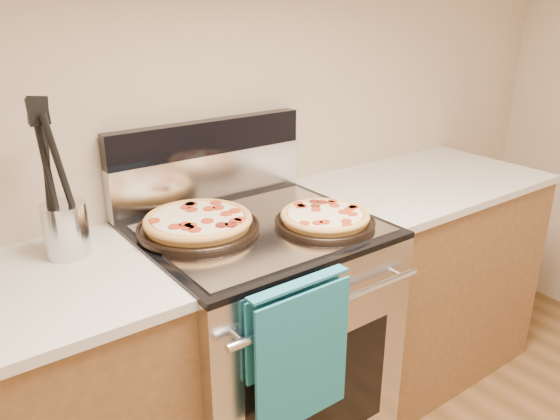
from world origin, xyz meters
TOP-DOWN VIEW (x-y plane):
  - wall_back at (0.00, 2.00)m, footprint 4.00×0.00m
  - range_body at (0.00, 1.65)m, footprint 0.76×0.68m
  - oven_window at (0.00, 1.31)m, footprint 0.56×0.01m
  - cooktop at (0.00, 1.65)m, footprint 0.76×0.68m
  - backsplash_lower at (0.00, 1.96)m, footprint 0.76×0.06m
  - backsplash_upper at (0.00, 1.96)m, footprint 0.76×0.06m
  - oven_handle at (0.00, 1.27)m, footprint 0.70×0.03m
  - dish_towel at (-0.12, 1.27)m, footprint 0.32×0.05m
  - foil_sheet at (0.00, 1.62)m, footprint 0.70×0.55m
  - cabinet_right at (0.88, 1.68)m, footprint 1.00×0.62m
  - countertop_right at (0.88, 1.68)m, footprint 1.02×0.64m
  - pepperoni_pizza_back at (-0.18, 1.72)m, footprint 0.47×0.47m
  - pepperoni_pizza_front at (0.18, 1.52)m, footprint 0.34×0.34m
  - utensil_crock at (-0.56, 1.82)m, footprint 0.15×0.15m

SIDE VIEW (x-z plane):
  - cabinet_right at x=0.88m, z-range 0.00..0.88m
  - range_body at x=0.00m, z-range 0.00..0.90m
  - oven_window at x=0.00m, z-range 0.25..0.65m
  - dish_towel at x=-0.12m, z-range 0.49..0.91m
  - oven_handle at x=0.00m, z-range 0.79..0.81m
  - countertop_right at x=0.88m, z-range 0.88..0.91m
  - cooktop at x=0.00m, z-range 0.90..0.92m
  - foil_sheet at x=0.00m, z-range 0.92..0.93m
  - pepperoni_pizza_front at x=0.18m, z-range 0.93..0.97m
  - pepperoni_pizza_back at x=-0.18m, z-range 0.93..0.98m
  - utensil_crock at x=-0.56m, z-range 0.91..1.07m
  - backsplash_lower at x=0.00m, z-range 0.92..1.10m
  - backsplash_upper at x=0.00m, z-range 1.10..1.22m
  - wall_back at x=0.00m, z-range -0.65..3.35m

